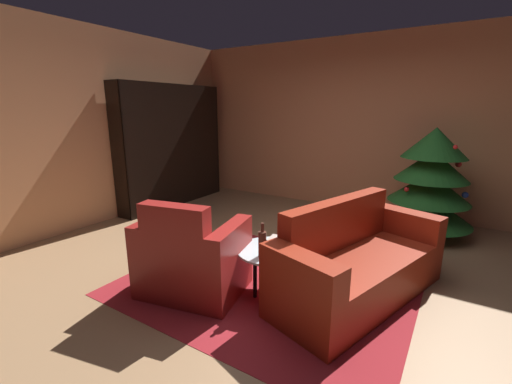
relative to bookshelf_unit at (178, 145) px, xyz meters
The scene contains 11 objects.
ground_plane 3.50m from the bookshelf_unit, 28.15° to the right, with size 7.59×7.59×0.00m, color #95704D.
wall_back 3.25m from the bookshelf_unit, 23.67° to the left, with size 6.45×0.06×2.76m, color tan.
wall_left 1.64m from the bookshelf_unit, 98.58° to the right, with size 0.06×5.81×2.76m, color tan.
area_rug 3.47m from the bookshelf_unit, 31.74° to the right, with size 2.62×2.07×0.01m, color maroon.
bookshelf_unit is the anchor object (origin of this frame).
armchair_red 3.26m from the bookshelf_unit, 43.73° to the right, with size 1.02×0.86×0.90m.
couch_red 3.95m from the bookshelf_unit, 22.09° to the right, with size 1.21×1.92×0.85m.
coffee_table 3.51m from the bookshelf_unit, 32.02° to the right, with size 0.63×0.63×0.42m.
book_stack_on_table 3.52m from the bookshelf_unit, 31.26° to the right, with size 0.20×0.19×0.11m.
bottle_on_table 3.58m from the bookshelf_unit, 34.34° to the right, with size 0.07×0.07×0.30m.
decorated_tree 4.00m from the bookshelf_unit, ahead, with size 1.11×1.11×1.42m.
Camera 1 is at (1.33, -2.70, 1.66)m, focal length 23.56 mm.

